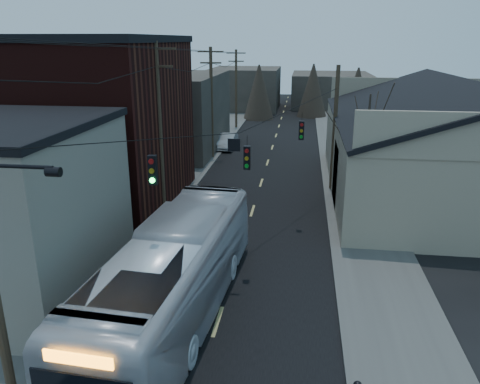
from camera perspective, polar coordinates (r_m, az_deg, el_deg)
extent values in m
cube|color=black|center=(38.32, 3.15, 2.87)|extent=(9.00, 110.00, 0.02)
cube|color=#474744|center=(39.33, -6.34, 3.26)|extent=(4.00, 110.00, 0.12)
cube|color=#474744|center=(38.38, 12.88, 2.53)|extent=(4.00, 110.00, 0.12)
cube|color=black|center=(30.21, -17.78, 7.61)|extent=(10.00, 12.00, 10.00)
cube|color=#35302B|center=(45.10, -8.42, 9.54)|extent=(9.00, 14.00, 7.00)
cube|color=gray|center=(34.29, 24.73, 3.69)|extent=(16.00, 20.00, 5.00)
cube|color=black|center=(32.68, 18.80, 10.55)|extent=(8.16, 20.60, 2.86)
cube|color=#35302B|center=(72.76, 0.67, 12.52)|extent=(10.00, 12.00, 6.00)
cube|color=#35302B|center=(77.36, 10.96, 12.16)|extent=(12.00, 14.00, 5.00)
cone|color=black|center=(27.88, 15.03, 4.08)|extent=(0.40, 0.40, 7.20)
cylinder|color=#382B1E|center=(26.57, -9.72, 6.87)|extent=(0.28, 0.28, 10.00)
cube|color=#382B1E|center=(26.09, -10.28, 16.82)|extent=(2.20, 0.12, 0.12)
cylinder|color=#382B1E|center=(40.98, -3.49, 10.62)|extent=(0.28, 0.28, 9.50)
cube|color=#382B1E|center=(40.65, -3.61, 16.71)|extent=(2.20, 0.12, 0.12)
cylinder|color=#382B1E|center=(55.71, -0.47, 12.36)|extent=(0.28, 0.28, 9.00)
cube|color=#382B1E|center=(55.45, -0.49, 16.58)|extent=(2.20, 0.12, 0.12)
cylinder|color=#382B1E|center=(32.47, 11.45, 7.44)|extent=(0.28, 0.28, 8.50)
cube|color=black|center=(15.71, -10.58, 2.65)|extent=(0.28, 0.20, 1.00)
cube|color=black|center=(19.58, 0.86, 4.20)|extent=(0.28, 0.20, 1.00)
cube|color=black|center=(25.30, 7.50, 7.45)|extent=(0.28, 0.20, 1.00)
imported|color=silver|center=(17.58, -8.06, -10.03)|extent=(3.99, 13.22, 3.63)
imported|color=#A2A6AA|center=(45.36, -1.57, 6.21)|extent=(1.60, 4.40, 1.44)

